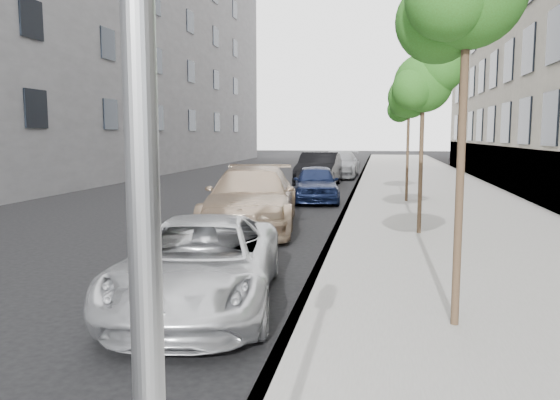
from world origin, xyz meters
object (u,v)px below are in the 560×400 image
(sedan_blue, at_px, (316,183))
(minivan, at_px, (200,263))
(tree_far, at_px, (410,101))
(sedan_black, at_px, (319,169))
(tree_mid, at_px, (425,83))
(signal_pole, at_px, (144,225))
(sedan_rear, at_px, (339,164))
(suv, at_px, (252,198))

(sedan_blue, bearing_deg, minivan, -98.41)
(tree_far, height_order, sedan_black, tree_far)
(tree_mid, height_order, tree_far, tree_mid)
(tree_mid, relative_size, tree_far, 1.02)
(tree_far, bearing_deg, signal_pole, -95.23)
(tree_mid, height_order, sedan_rear, tree_mid)
(minivan, relative_size, sedan_rear, 0.86)
(signal_pole, height_order, sedan_black, signal_pole)
(signal_pole, bearing_deg, tree_far, 92.00)
(tree_mid, bearing_deg, sedan_black, 106.77)
(tree_mid, height_order, suv, tree_mid)
(sedan_rear, bearing_deg, signal_pole, -85.37)
(sedan_black, relative_size, sedan_rear, 0.94)
(suv, height_order, sedan_black, sedan_black)
(signal_pole, relative_size, suv, 0.60)
(tree_mid, relative_size, minivan, 0.96)
(signal_pole, distance_m, suv, 12.91)
(sedan_blue, xyz_separation_m, sedan_rear, (-0.00, 11.81, 0.08))
(suv, bearing_deg, sedan_black, 80.35)
(suv, bearing_deg, signal_pole, -85.59)
(sedan_blue, bearing_deg, tree_mid, -71.47)
(minivan, height_order, sedan_black, sedan_black)
(tree_far, distance_m, minivan, 13.30)
(sedan_black, distance_m, sedan_rear, 5.80)
(tree_far, bearing_deg, sedan_blue, 174.51)
(signal_pole, bearing_deg, sedan_blue, 102.24)
(minivan, height_order, suv, suv)
(tree_mid, relative_size, sedan_black, 0.88)
(sedan_blue, distance_m, sedan_rear, 11.81)
(tree_mid, height_order, sedan_black, tree_mid)
(suv, xyz_separation_m, sedan_blue, (1.00, 6.17, -0.13))
(sedan_rear, bearing_deg, sedan_blue, -88.46)
(suv, bearing_deg, sedan_blue, 73.26)
(signal_pole, relative_size, minivan, 0.73)
(sedan_black, bearing_deg, sedan_rear, 85.98)
(tree_far, relative_size, suv, 0.77)
(tree_far, height_order, sedan_blue, tree_far)
(tree_mid, distance_m, sedan_blue, 8.16)
(tree_mid, height_order, sedan_blue, tree_mid)
(minivan, distance_m, suv, 6.66)
(tree_mid, distance_m, sedan_rear, 19.15)
(tree_far, xyz_separation_m, sedan_blue, (-3.33, 0.32, -2.99))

